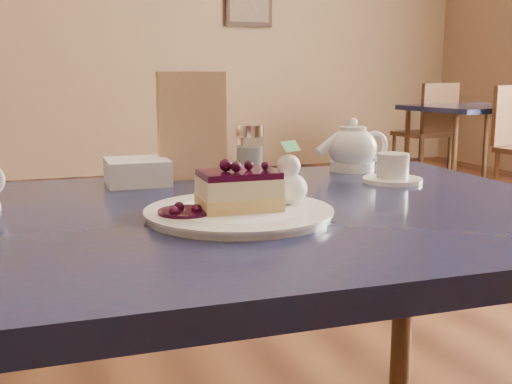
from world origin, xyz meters
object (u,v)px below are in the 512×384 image
object	(u,v)px
main_table	(230,258)
tea_set	(360,153)
cheesecake_slice	(239,190)
bg_table_far_right	(469,186)
dessert_plate	(239,213)

from	to	relation	value
main_table	tea_set	bearing A→B (deg)	36.83
cheesecake_slice	bg_table_far_right	distance (m)	4.27
tea_set	cheesecake_slice	bearing A→B (deg)	-140.84
cheesecake_slice	bg_table_far_right	bearing A→B (deg)	48.52
main_table	tea_set	world-z (taller)	tea_set
bg_table_far_right	tea_set	bearing A→B (deg)	-140.76
main_table	bg_table_far_right	xyz separation A→B (m)	(2.91, 3.00, -0.57)
dessert_plate	bg_table_far_right	bearing A→B (deg)	46.32
dessert_plate	cheesecake_slice	size ratio (longest dim) A/B	2.29
cheesecake_slice	bg_table_far_right	xyz separation A→B (m)	(2.91, 3.04, -0.69)
main_table	bg_table_far_right	distance (m)	4.21
dessert_plate	tea_set	bearing A→B (deg)	39.16
cheesecake_slice	dessert_plate	bearing A→B (deg)	2.20
cheesecake_slice	bg_table_far_right	world-z (taller)	cheesecake_slice
tea_set	bg_table_far_right	bearing A→B (deg)	47.23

